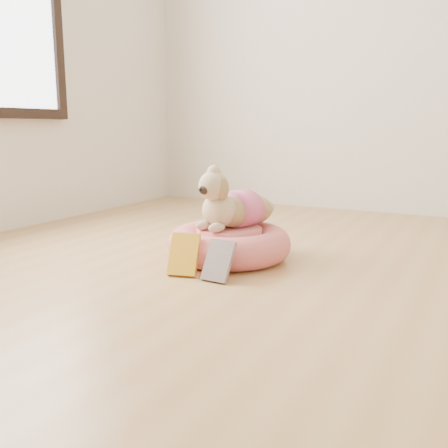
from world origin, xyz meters
The scene contains 6 objects.
floor centered at (0.00, 0.00, 0.00)m, with size 4.50×4.50×0.00m, color tan.
wall_back centered at (0.00, 2.25, 1.35)m, with size 4.50×4.50×0.00m, color beige.
pet_bed centered at (-0.57, 0.63, 0.07)m, with size 0.56×0.56×0.14m.
dog centered at (-0.57, 0.65, 0.29)m, with size 0.27×0.40×0.29m, color brown, non-canonical shape.
book_yellow centered at (-0.62, 0.33, 0.08)m, with size 0.12×0.02×0.18m, color #FCF91A.
book_white centered at (-0.46, 0.32, 0.08)m, with size 0.11×0.02×0.17m, color silver.
Camera 1 is at (0.44, -1.34, 0.60)m, focal length 40.00 mm.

